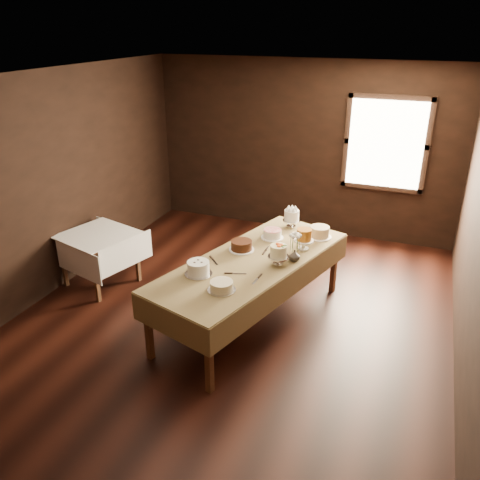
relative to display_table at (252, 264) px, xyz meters
name	(u,v)px	position (x,y,z in m)	size (l,w,h in m)	color
floor	(234,317)	(-0.22, 0.00, -0.76)	(5.00, 6.00, 0.01)	black
ceiling	(233,77)	(-0.22, 0.00, 2.04)	(5.00, 6.00, 0.01)	beige
wall_back	(302,149)	(-0.22, 3.00, 0.64)	(5.00, 0.02, 2.80)	black
wall_front	(42,379)	(-0.22, -3.00, 0.64)	(5.00, 0.02, 2.80)	black
wall_left	(52,185)	(-2.72, 0.00, 0.64)	(0.02, 6.00, 2.80)	black
wall_right	(480,244)	(2.28, 0.00, 0.64)	(0.02, 6.00, 2.80)	black
window	(386,144)	(1.08, 2.94, 0.84)	(1.10, 0.05, 1.30)	#FFEABF
display_table	(252,264)	(0.00, 0.00, 0.00)	(1.76, 2.84, 0.82)	#412513
side_table	(98,240)	(-2.23, 0.14, -0.11)	(1.07, 1.07, 0.73)	#412513
cake_meringue	(291,219)	(0.15, 1.09, 0.17)	(0.26, 0.26, 0.25)	silver
cake_speckled	(320,232)	(0.57, 0.90, 0.13)	(0.30, 0.30, 0.14)	white
cake_lattice	(272,234)	(0.03, 0.66, 0.11)	(0.28, 0.28, 0.11)	white
cake_caramel	(304,240)	(0.48, 0.48, 0.18)	(0.24, 0.24, 0.27)	white
cake_chocolate	(241,246)	(-0.20, 0.19, 0.12)	(0.35, 0.35, 0.12)	white
cake_flowers	(278,256)	(0.31, -0.01, 0.17)	(0.25, 0.25, 0.25)	silver
cake_swirl	(198,268)	(-0.41, -0.54, 0.13)	(0.31, 0.31, 0.15)	silver
cake_cream	(222,286)	(-0.05, -0.77, 0.11)	(0.30, 0.30, 0.10)	silver
cake_server_a	(240,274)	(-0.01, -0.37, 0.07)	(0.24, 0.03, 0.01)	silver
cake_server_b	(255,281)	(0.21, -0.46, 0.07)	(0.24, 0.03, 0.01)	silver
cake_server_c	(267,249)	(0.07, 0.32, 0.07)	(0.24, 0.03, 0.01)	silver
cake_server_d	(289,260)	(0.39, 0.14, 0.07)	(0.24, 0.03, 0.01)	silver
cake_server_e	(215,262)	(-0.36, -0.22, 0.07)	(0.24, 0.03, 0.01)	silver
flower_vase	(294,256)	(0.46, 0.14, 0.13)	(0.13, 0.13, 0.13)	#2D2823
flower_bouquet	(295,241)	(0.46, 0.14, 0.32)	(0.14, 0.14, 0.20)	white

